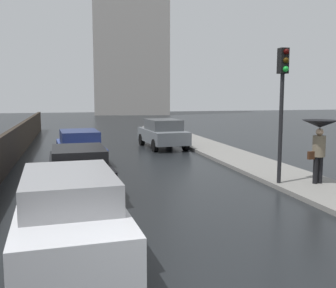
% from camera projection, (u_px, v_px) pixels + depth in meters
% --- Properties ---
extents(car_black_near_kerb, '(1.83, 4.32, 1.35)m').
position_uv_depth(car_black_near_kerb, '(79.00, 168.00, 11.51)').
color(car_black_near_kerb, black).
rests_on(car_black_near_kerb, ground).
extents(car_grey_far_ahead, '(2.06, 4.16, 1.53)m').
position_uv_depth(car_grey_far_ahead, '(163.00, 133.00, 21.12)').
color(car_grey_far_ahead, slate).
rests_on(car_grey_far_ahead, ground).
extents(car_white_behind_camera, '(1.98, 4.66, 1.52)m').
position_uv_depth(car_white_behind_camera, '(69.00, 211.00, 7.03)').
color(car_white_behind_camera, silver).
rests_on(car_white_behind_camera, ground).
extents(car_blue_far_lane, '(1.94, 4.40, 1.43)m').
position_uv_depth(car_blue_far_lane, '(80.00, 148.00, 15.83)').
color(car_blue_far_lane, navy).
rests_on(car_blue_far_lane, ground).
extents(pedestrian_with_umbrella_far, '(1.06, 1.06, 1.94)m').
position_uv_depth(pedestrian_with_umbrella_far, '(319.00, 134.00, 12.00)').
color(pedestrian_with_umbrella_far, black).
rests_on(pedestrian_with_umbrella_far, sidewalk_strip).
extents(traffic_light, '(0.26, 0.39, 4.07)m').
position_uv_depth(traffic_light, '(282.00, 90.00, 11.87)').
color(traffic_light, black).
rests_on(traffic_light, sidewalk_strip).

